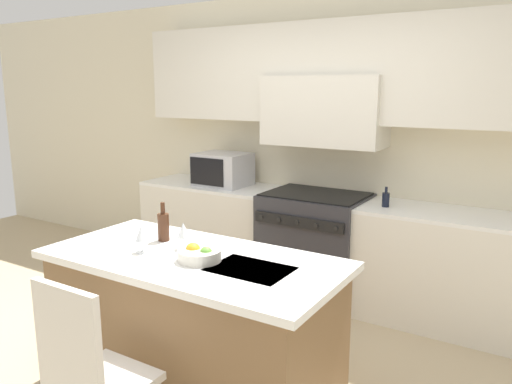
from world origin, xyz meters
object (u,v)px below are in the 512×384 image
Objects in this scene: microwave at (223,169)px; range_stove at (315,245)px; fruit_bowl at (199,254)px; island_chair at (89,373)px; wine_glass_near at (141,234)px; wine_glass_far at (183,231)px; wine_bottle at (163,226)px; oil_bottle_on_counter at (386,199)px.

range_stove is at bearing -1.06° from microwave.
island_chair is at bearing -93.48° from fruit_bowl.
wine_glass_near is at bearing -170.11° from fruit_bowl.
island_chair is at bearing -64.78° from wine_glass_near.
wine_glass_near is at bearing 115.22° from island_chair.
island_chair is 0.99m from wine_glass_far.
microwave is 2.83m from island_chair.
wine_glass_far is at bearing -93.46° from range_stove.
wine_bottle is 0.25m from wine_glass_near.
wine_bottle is 1.52× the size of wine_glass_near.
oil_bottle_on_counter is (0.90, 1.82, -0.03)m from wine_glass_near.
wine_glass_near is (-0.33, 0.70, 0.43)m from island_chair.
oil_bottle_on_counter is at bearing 73.31° from fruit_bowl.
microwave is 2.02m from wine_glass_near.
wine_glass_near is at bearing -132.64° from wine_glass_far.
microwave reaches higher than oil_bottle_on_counter.
wine_glass_far is at bearing -16.77° from wine_bottle.
wine_glass_near is 2.03m from oil_bottle_on_counter.
oil_bottle_on_counter reaches higher than fruit_bowl.
oil_bottle_on_counter is at bearing 65.81° from wine_glass_far.
oil_bottle_on_counter is (1.64, -0.06, -0.10)m from microwave.
range_stove is at bearing 86.54° from wine_glass_far.
range_stove is at bearing 78.68° from wine_bottle.
island_chair is at bearing -67.41° from microwave.
range_stove is 5.71× the size of wine_glass_near.
wine_bottle is at bearing 163.23° from wine_glass_far.
island_chair is at bearing -68.03° from wine_bottle.
fruit_bowl is at bearing -106.69° from oil_bottle_on_counter.
wine_glass_near is (0.74, -1.87, -0.07)m from microwave.
fruit_bowl is at bearing -23.04° from wine_bottle.
microwave is at bearing 121.73° from fruit_bowl.
oil_bottle_on_counter is at bearing 63.60° from wine_glass_near.
wine_bottle is 1.02× the size of fruit_bowl.
island_chair is at bearing -88.63° from range_stove.
oil_bottle_on_counter reaches higher than island_chair.
wine_glass_near is 0.25m from wine_glass_far.
fruit_bowl is at bearing -58.27° from microwave.
island_chair is 4.17× the size of fruit_bowl.
range_stove is 1.90× the size of microwave.
microwave is 0.48× the size of island_chair.
wine_glass_near is (0.05, -0.25, 0.02)m from wine_bottle.
microwave is 1.77m from wine_bottle.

